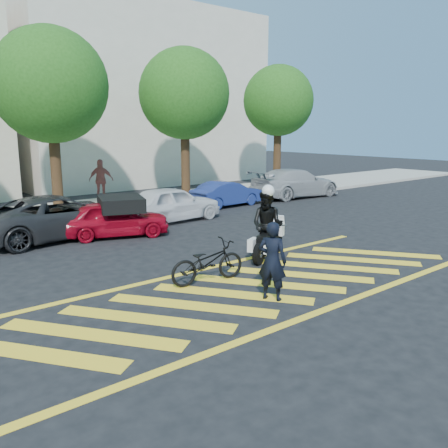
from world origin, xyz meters
TOP-DOWN VIEW (x-y plane):
  - ground at (0.00, 0.00)m, footprint 90.00×90.00m
  - sidewalk at (0.00, 12.00)m, footprint 60.00×5.00m
  - crosswalk at (-0.04, 0.00)m, footprint 12.33×4.00m
  - building_right at (9.00, 21.00)m, footprint 16.00×8.00m
  - tree_center at (0.13, 12.06)m, footprint 4.60×4.60m
  - tree_right at (6.63, 12.06)m, footprint 4.40×4.40m
  - tree_far_right at (13.13, 12.06)m, footprint 4.00×4.00m
  - officer_bike at (-0.16, -0.79)m, footprint 0.65×0.74m
  - bicycle at (-0.53, 0.98)m, footprint 1.98×0.89m
  - police_motorcycle at (2.02, 1.56)m, footprint 1.88×1.11m
  - officer_moto at (2.01, 1.57)m, footprint 1.05×1.16m
  - red_convertible at (-0.05, 6.80)m, footprint 3.91×2.57m
  - parked_mid_left at (-1.52, 7.83)m, footprint 5.38×2.87m
  - parked_mid_right at (2.90, 7.80)m, footprint 4.20×1.93m
  - parked_right at (6.88, 9.20)m, footprint 3.62×1.38m
  - parked_far_right at (11.50, 9.16)m, footprint 5.28×2.45m
  - pedestrian_right at (2.76, 13.73)m, footprint 1.21×1.08m

SIDE VIEW (x-z plane):
  - ground at x=0.00m, z-range 0.00..0.00m
  - crosswalk at x=-0.04m, z-range 0.00..0.01m
  - sidewalk at x=0.00m, z-range 0.00..0.15m
  - police_motorcycle at x=2.02m, z-range 0.04..0.93m
  - bicycle at x=-0.53m, z-range 0.00..1.01m
  - parked_right at x=6.88m, z-range 0.00..1.18m
  - red_convertible at x=-0.05m, z-range 0.00..1.24m
  - parked_mid_right at x=2.90m, z-range 0.00..1.40m
  - parked_mid_left at x=-1.52m, z-range 0.00..1.44m
  - parked_far_right at x=11.50m, z-range 0.00..1.49m
  - officer_bike at x=-0.16m, z-range 0.00..1.71m
  - officer_moto at x=2.01m, z-range 0.00..1.93m
  - pedestrian_right at x=2.76m, z-range 0.15..2.12m
  - tree_far_right at x=13.13m, z-range 1.39..8.49m
  - tree_right at x=6.63m, z-range 1.34..8.75m
  - tree_center at x=0.13m, z-range 1.31..8.88m
  - building_right at x=9.00m, z-range 0.00..11.00m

